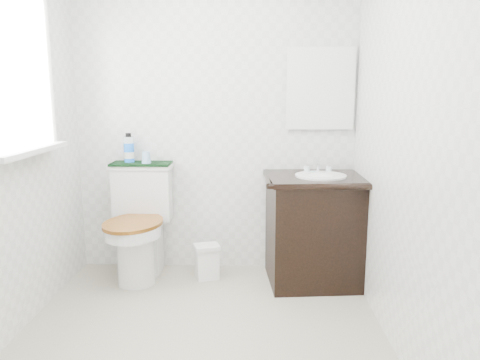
# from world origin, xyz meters

# --- Properties ---
(floor) EXTENTS (2.40, 2.40, 0.00)m
(floor) POSITION_xyz_m (0.00, 0.00, 0.00)
(floor) COLOR #BCB397
(floor) RESTS_ON ground
(wall_back) EXTENTS (2.40, 0.00, 2.40)m
(wall_back) POSITION_xyz_m (0.00, 1.20, 1.20)
(wall_back) COLOR white
(wall_back) RESTS_ON ground
(wall_front) EXTENTS (2.40, 0.00, 2.40)m
(wall_front) POSITION_xyz_m (0.00, -1.20, 1.20)
(wall_front) COLOR white
(wall_front) RESTS_ON ground
(wall_right) EXTENTS (0.00, 2.40, 2.40)m
(wall_right) POSITION_xyz_m (1.10, 0.00, 1.20)
(wall_right) COLOR white
(wall_right) RESTS_ON ground
(window) EXTENTS (0.02, 0.70, 0.90)m
(window) POSITION_xyz_m (-1.07, 0.25, 1.55)
(window) COLOR white
(window) RESTS_ON wall_left
(mirror) EXTENTS (0.50, 0.02, 0.60)m
(mirror) POSITION_xyz_m (0.82, 1.18, 1.45)
(mirror) COLOR silver
(mirror) RESTS_ON wall_back
(toilet) EXTENTS (0.49, 0.67, 0.87)m
(toilet) POSITION_xyz_m (-0.57, 0.96, 0.38)
(toilet) COLOR white
(toilet) RESTS_ON floor
(vanity) EXTENTS (0.76, 0.67, 0.92)m
(vanity) POSITION_xyz_m (0.77, 0.90, 0.43)
(vanity) COLOR black
(vanity) RESTS_ON floor
(trash_bin) EXTENTS (0.22, 0.20, 0.27)m
(trash_bin) POSITION_xyz_m (-0.05, 0.93, 0.14)
(trash_bin) COLOR white
(trash_bin) RESTS_ON floor
(towel) EXTENTS (0.46, 0.22, 0.02)m
(towel) POSITION_xyz_m (-0.57, 1.09, 0.88)
(towel) COLOR black
(towel) RESTS_ON toilet
(mouthwash_bottle) EXTENTS (0.08, 0.08, 0.23)m
(mouthwash_bottle) POSITION_xyz_m (-0.67, 1.12, 0.99)
(mouthwash_bottle) COLOR blue
(mouthwash_bottle) RESTS_ON towel
(cup) EXTENTS (0.07, 0.07, 0.09)m
(cup) POSITION_xyz_m (-0.52, 1.05, 0.93)
(cup) COLOR #84B4D8
(cup) RESTS_ON towel
(soap_bar) EXTENTS (0.06, 0.04, 0.02)m
(soap_bar) POSITION_xyz_m (0.76, 1.01, 0.83)
(soap_bar) COLOR #1B8377
(soap_bar) RESTS_ON vanity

